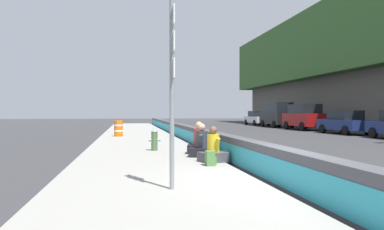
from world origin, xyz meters
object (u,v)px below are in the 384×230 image
at_px(fire_hydrant, 154,139).
at_px(seated_person_middle, 202,146).
at_px(seated_person_foreground, 213,151).
at_px(route_sign_post, 172,79).
at_px(seated_person_rear, 199,143).
at_px(parked_car_fourth, 344,122).
at_px(parked_car_midline, 304,117).
at_px(backpack, 210,158).
at_px(construction_barrel, 119,128).
at_px(parked_car_far, 277,114).
at_px(parked_car_farther, 257,118).

bearing_deg(fire_hydrant, seated_person_middle, -146.99).
xyz_separation_m(seated_person_foreground, seated_person_middle, (1.30, 0.08, 0.01)).
distance_m(route_sign_post, seated_person_middle, 5.42).
distance_m(seated_person_rear, parked_car_fourth, 17.28).
bearing_deg(parked_car_midline, seated_person_middle, 144.66).
bearing_deg(seated_person_foreground, seated_person_middle, 3.54).
bearing_deg(seated_person_foreground, route_sign_post, 155.18).
bearing_deg(seated_person_middle, seated_person_foreground, -176.46).
bearing_deg(fire_hydrant, backpack, -163.74).
relative_size(fire_hydrant, seated_person_middle, 0.81).
height_order(construction_barrel, parked_car_far, parked_car_far).
xyz_separation_m(seated_person_rear, parked_car_midline, (17.32, -12.85, 0.69)).
relative_size(seated_person_rear, parked_car_fourth, 0.25).
height_order(seated_person_foreground, parked_car_far, parked_car_far).
bearing_deg(seated_person_middle, seated_person_rear, -5.59).
height_order(seated_person_foreground, construction_barrel, seated_person_foreground).
xyz_separation_m(fire_hydrant, parked_car_farther, (27.68, -14.29, 0.27)).
height_order(construction_barrel, parked_car_midline, parked_car_midline).
bearing_deg(route_sign_post, seated_person_foreground, -24.82).
relative_size(seated_person_middle, parked_car_fourth, 0.24).
distance_m(fire_hydrant, parked_car_far, 26.17).
height_order(seated_person_middle, parked_car_far, parked_car_far).
height_order(fire_hydrant, parked_car_farther, parked_car_farther).
height_order(construction_barrel, parked_car_fourth, parked_car_fourth).
bearing_deg(backpack, construction_barrel, 12.31).
bearing_deg(seated_person_foreground, seated_person_rear, -0.32).
bearing_deg(construction_barrel, parked_car_farther, -39.41).
bearing_deg(seated_person_rear, route_sign_post, 164.01).
bearing_deg(seated_person_foreground, parked_car_midline, -33.34).
bearing_deg(seated_person_middle, parked_car_far, -28.21).
xyz_separation_m(seated_person_middle, backpack, (-2.03, 0.18, -0.15)).
relative_size(construction_barrel, parked_car_fourth, 0.21).
xyz_separation_m(route_sign_post, fire_hydrant, (7.04, -0.18, -1.65)).
height_order(route_sign_post, backpack, route_sign_post).
relative_size(parked_car_far, parked_car_farther, 1.13).
bearing_deg(parked_car_fourth, seated_person_middle, 133.35).
distance_m(seated_person_middle, parked_car_midline, 22.40).
bearing_deg(parked_car_fourth, parked_car_far, 0.85).
bearing_deg(parked_car_farther, seated_person_rear, 156.12).
height_order(seated_person_foreground, seated_person_rear, seated_person_rear).
xyz_separation_m(fire_hydrant, parked_car_fourth, (10.19, -14.48, 0.27)).
distance_m(seated_person_middle, seated_person_rear, 0.95).
height_order(route_sign_post, parked_car_farther, route_sign_post).
bearing_deg(seated_person_foreground, backpack, 160.40).
distance_m(route_sign_post, fire_hydrant, 7.23).
height_order(fire_hydrant, parked_car_fourth, parked_car_fourth).
height_order(route_sign_post, parked_car_far, route_sign_post).
relative_size(construction_barrel, parked_car_farther, 0.21).
relative_size(route_sign_post, fire_hydrant, 4.09).
bearing_deg(seated_person_rear, construction_barrel, 17.41).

